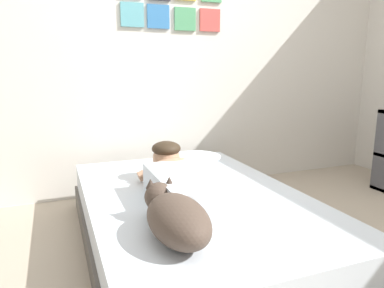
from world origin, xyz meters
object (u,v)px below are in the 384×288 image
(pillow, at_px, (190,159))
(cell_phone, at_px, (187,225))
(coffee_cup, at_px, (201,169))
(person_lying, at_px, (184,179))
(bed, at_px, (195,221))
(dog, at_px, (175,216))

(pillow, xyz_separation_m, cell_phone, (-0.42, -1.05, -0.05))
(coffee_cup, bearing_deg, person_lying, -124.79)
(bed, bearing_deg, cell_phone, -116.52)
(coffee_cup, bearing_deg, cell_phone, -117.09)
(bed, height_order, dog, dog)
(pillow, bearing_deg, dog, -114.15)
(dog, distance_m, coffee_cup, 1.04)
(dog, relative_size, coffee_cup, 4.60)
(pillow, height_order, coffee_cup, pillow)
(dog, bearing_deg, pillow, 65.85)
(bed, xyz_separation_m, pillow, (0.22, 0.64, 0.24))
(bed, height_order, cell_phone, cell_phone)
(pillow, relative_size, person_lying, 0.57)
(coffee_cup, bearing_deg, dog, -119.18)
(pillow, bearing_deg, bed, -108.78)
(person_lying, xyz_separation_m, dog, (-0.23, -0.50, -0.00))
(bed, distance_m, cell_phone, 0.49)
(bed, bearing_deg, dog, -120.35)
(dog, bearing_deg, cell_phone, 46.70)
(bed, distance_m, pillow, 0.72)
(pillow, relative_size, dog, 0.90)
(person_lying, bearing_deg, bed, 1.20)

